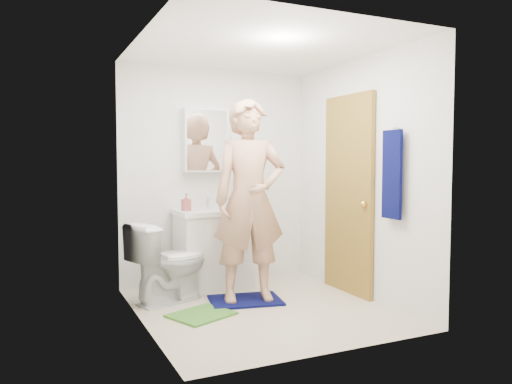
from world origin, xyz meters
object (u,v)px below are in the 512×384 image
(vanity_cabinet, at_px, (213,251))
(toilet, at_px, (169,262))
(towel, at_px, (392,174))
(medicine_cabinet, at_px, (205,140))
(toothbrush_cup, at_px, (234,203))
(man, at_px, (250,200))
(soap_dispenser, at_px, (186,202))

(vanity_cabinet, height_order, toilet, vanity_cabinet)
(towel, bearing_deg, toilet, 147.00)
(medicine_cabinet, bearing_deg, toothbrush_cup, -19.84)
(toilet, bearing_deg, man, -134.06)
(toilet, distance_m, man, 0.99)
(toilet, bearing_deg, vanity_cabinet, -78.21)
(toothbrush_cup, bearing_deg, medicine_cabinet, 160.16)
(toilet, distance_m, toothbrush_cup, 1.11)
(man, bearing_deg, medicine_cabinet, 108.71)
(vanity_cabinet, height_order, medicine_cabinet, medicine_cabinet)
(soap_dispenser, distance_m, man, 0.79)
(towel, bearing_deg, medicine_cabinet, 124.61)
(medicine_cabinet, height_order, toilet, medicine_cabinet)
(vanity_cabinet, distance_m, towel, 2.08)
(medicine_cabinet, bearing_deg, toilet, -135.12)
(toothbrush_cup, bearing_deg, towel, -61.14)
(medicine_cabinet, xyz_separation_m, toothbrush_cup, (0.30, -0.11, -0.70))
(vanity_cabinet, xyz_separation_m, soap_dispenser, (-0.30, -0.01, 0.54))
(toilet, height_order, toothbrush_cup, toothbrush_cup)
(toothbrush_cup, height_order, man, man)
(vanity_cabinet, bearing_deg, medicine_cabinet, 90.00)
(toilet, bearing_deg, towel, -142.32)
(toilet, xyz_separation_m, soap_dispenser, (0.27, 0.33, 0.55))
(soap_dispenser, height_order, toothbrush_cup, soap_dispenser)
(vanity_cabinet, relative_size, man, 0.41)
(medicine_cabinet, xyz_separation_m, man, (0.14, -0.90, -0.61))
(vanity_cabinet, relative_size, soap_dispenser, 4.50)
(towel, relative_size, soap_dispenser, 4.50)
(medicine_cabinet, distance_m, toothbrush_cup, 0.77)
(vanity_cabinet, relative_size, toilet, 1.02)
(vanity_cabinet, relative_size, medicine_cabinet, 1.14)
(medicine_cabinet, height_order, man, man)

